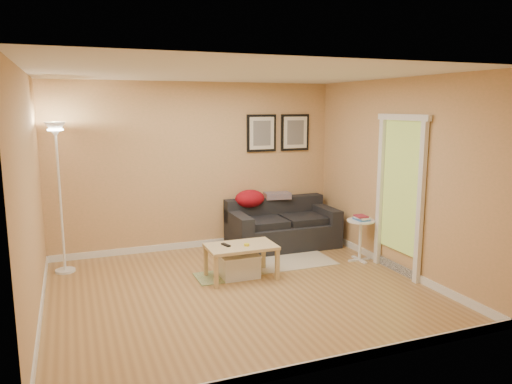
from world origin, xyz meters
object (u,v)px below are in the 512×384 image
Objects in this scene: coffee_table at (241,262)px; side_table at (360,240)px; sofa at (283,224)px; storage_bin at (239,266)px; book_stack at (362,218)px; floor_lamp at (60,203)px.

side_table is at bearing -3.50° from coffee_table.
sofa is 3.35× the size of storage_bin.
side_table is (0.75, -1.08, -0.07)m from sofa.
sofa is at bearing 40.39° from coffee_table.
sofa reaches higher than side_table.
side_table is (1.86, 0.06, 0.08)m from coffee_table.
side_table is (1.87, 0.01, 0.15)m from storage_bin.
book_stack is at bearing 0.19° from storage_bin.
floor_lamp reaches higher than book_stack.
side_table is at bearing 0.35° from storage_bin.
storage_bin is at bearing 176.53° from book_stack.
coffee_table is 1.91m from book_stack.
coffee_table is at bearing -76.93° from storage_bin.
storage_bin is 1.87m from side_table.
side_table is at bearing -14.47° from floor_lamp.
floor_lamp reaches higher than sofa.
storage_bin is at bearing -179.65° from side_table.
coffee_table is at bearing -134.27° from sofa.
sofa is 1.35m from book_stack.
book_stack is (1.87, 0.01, 0.49)m from storage_bin.
sofa is 2.78× the size of side_table.
side_table is 2.74× the size of book_stack.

